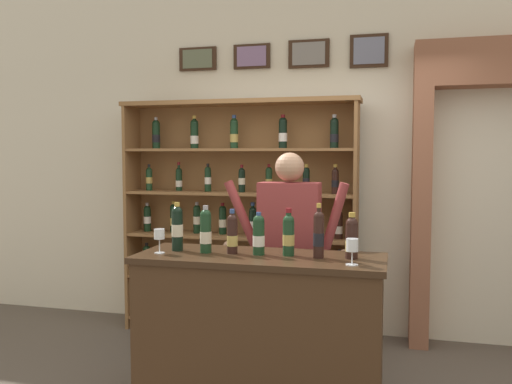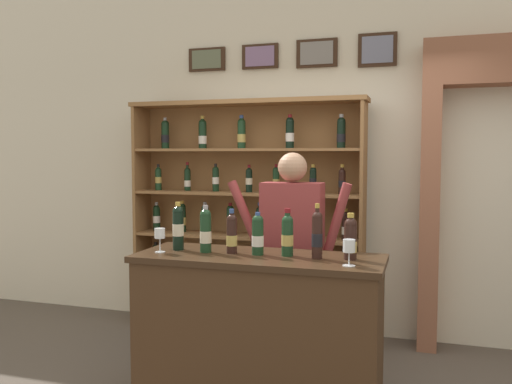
# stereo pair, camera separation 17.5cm
# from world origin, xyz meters

# --- Properties ---
(back_wall) EXTENTS (12.00, 0.19, 3.57)m
(back_wall) POSITION_xyz_m (-0.00, 1.75, 1.79)
(back_wall) COLOR beige
(back_wall) RESTS_ON ground
(wine_shelf) EXTENTS (2.21, 0.35, 2.16)m
(wine_shelf) POSITION_xyz_m (-0.73, 1.44, 1.13)
(wine_shelf) COLOR olive
(wine_shelf) RESTS_ON ground
(tasting_counter) EXTENTS (1.60, 0.61, 1.03)m
(tasting_counter) POSITION_xyz_m (-0.17, -0.00, 0.51)
(tasting_counter) COLOR #422B19
(tasting_counter) RESTS_ON ground
(shopkeeper) EXTENTS (0.97, 0.22, 1.69)m
(shopkeeper) POSITION_xyz_m (-0.10, 0.60, 1.05)
(shopkeeper) COLOR #2D3347
(shopkeeper) RESTS_ON ground
(tasting_bottle_prosecco) EXTENTS (0.08, 0.08, 0.33)m
(tasting_bottle_prosecco) POSITION_xyz_m (-0.75, 0.02, 1.19)
(tasting_bottle_prosecco) COLOR black
(tasting_bottle_prosecco) RESTS_ON tasting_counter
(tasting_bottle_riserva) EXTENTS (0.08, 0.08, 0.31)m
(tasting_bottle_riserva) POSITION_xyz_m (-0.54, -0.00, 1.17)
(tasting_bottle_riserva) COLOR #19381E
(tasting_bottle_riserva) RESTS_ON tasting_counter
(tasting_bottle_grappa) EXTENTS (0.07, 0.07, 0.29)m
(tasting_bottle_grappa) POSITION_xyz_m (-0.36, 0.02, 1.16)
(tasting_bottle_grappa) COLOR black
(tasting_bottle_grappa) RESTS_ON tasting_counter
(tasting_bottle_brunello) EXTENTS (0.08, 0.08, 0.28)m
(tasting_bottle_brunello) POSITION_xyz_m (-0.19, 0.02, 1.16)
(tasting_bottle_brunello) COLOR #19381E
(tasting_bottle_brunello) RESTS_ON tasting_counter
(tasting_bottle_bianco) EXTENTS (0.08, 0.08, 0.31)m
(tasting_bottle_bianco) POSITION_xyz_m (0.01, 0.04, 1.17)
(tasting_bottle_bianco) COLOR #19381E
(tasting_bottle_bianco) RESTS_ON tasting_counter
(tasting_bottle_super_tuscan) EXTENTS (0.07, 0.07, 0.34)m
(tasting_bottle_super_tuscan) POSITION_xyz_m (0.20, 0.01, 1.18)
(tasting_bottle_super_tuscan) COLOR black
(tasting_bottle_super_tuscan) RESTS_ON tasting_counter
(tasting_bottle_chianti) EXTENTS (0.08, 0.08, 0.29)m
(tasting_bottle_chianti) POSITION_xyz_m (0.41, 0.04, 1.16)
(tasting_bottle_chianti) COLOR black
(tasting_bottle_chianti) RESTS_ON tasting_counter
(wine_glass_left) EXTENTS (0.07, 0.07, 0.16)m
(wine_glass_left) POSITION_xyz_m (0.43, -0.16, 1.13)
(wine_glass_left) COLOR silver
(wine_glass_left) RESTS_ON tasting_counter
(wine_glass_spare) EXTENTS (0.07, 0.07, 0.16)m
(wine_glass_spare) POSITION_xyz_m (-0.83, -0.10, 1.14)
(wine_glass_spare) COLOR silver
(wine_glass_spare) RESTS_ON tasting_counter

